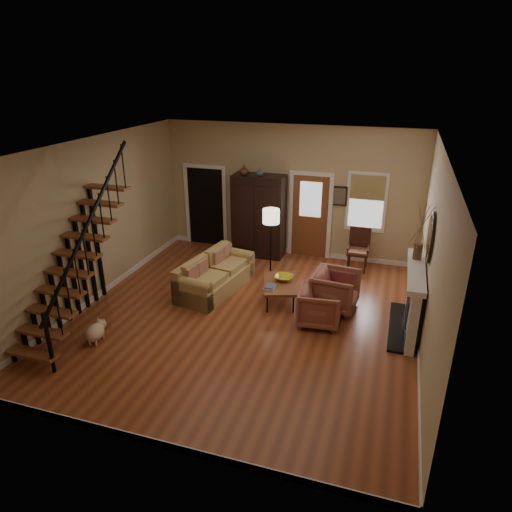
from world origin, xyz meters
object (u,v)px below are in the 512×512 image
(sofa, at_px, (216,274))
(armchair_left, at_px, (320,306))
(side_chair, at_px, (358,250))
(armoire, at_px, (259,216))
(coffee_table, at_px, (279,292))
(armchair_right, at_px, (335,290))
(floor_lamp, at_px, (271,244))

(sofa, bearing_deg, armchair_left, -6.55)
(side_chair, bearing_deg, armoire, 175.52)
(armoire, distance_m, side_chair, 2.61)
(side_chair, bearing_deg, coffee_table, -123.06)
(coffee_table, bearing_deg, armchair_right, 2.20)
(armchair_left, bearing_deg, side_chair, -14.37)
(floor_lamp, bearing_deg, armchair_left, -49.11)
(coffee_table, relative_size, side_chair, 1.10)
(armchair_right, bearing_deg, sofa, 94.59)
(sofa, relative_size, floor_lamp, 1.23)
(coffee_table, bearing_deg, side_chair, 56.94)
(side_chair, bearing_deg, floor_lamp, -150.27)
(sofa, xyz_separation_m, armchair_left, (2.41, -0.69, -0.01))
(floor_lamp, height_order, side_chair, floor_lamp)
(armchair_left, bearing_deg, sofa, 68.37)
(armchair_left, bearing_deg, armoire, 30.27)
(armoire, xyz_separation_m, sofa, (-0.28, -2.25, -0.67))
(armchair_left, xyz_separation_m, floor_lamp, (-1.45, 1.67, 0.46))
(armoire, distance_m, armchair_left, 3.69)
(armchair_left, height_order, side_chair, side_chair)
(armoire, distance_m, armchair_right, 3.31)
(coffee_table, height_order, side_chair, side_chair)
(armchair_right, relative_size, floor_lamp, 0.53)
(armchair_left, xyz_separation_m, armchair_right, (0.20, 0.67, 0.03))
(armoire, relative_size, sofa, 1.03)
(coffee_table, distance_m, side_chair, 2.54)
(armoire, bearing_deg, coffee_table, -63.08)
(armchair_left, xyz_separation_m, side_chair, (0.42, 2.74, 0.14))
(coffee_table, bearing_deg, armoire, 116.92)
(armchair_right, bearing_deg, coffee_table, 97.22)
(sofa, xyz_separation_m, floor_lamp, (0.96, 0.98, 0.45))
(armchair_left, distance_m, side_chair, 2.78)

